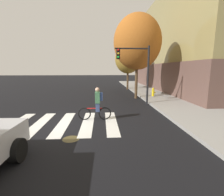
% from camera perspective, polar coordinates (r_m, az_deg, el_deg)
% --- Properties ---
extents(ground_plane, '(120.00, 120.00, 0.00)m').
position_cam_1_polar(ground_plane, '(8.36, -17.47, -8.52)').
color(ground_plane, black).
extents(crosswalk_stripes, '(5.17, 3.62, 0.01)m').
position_cam_1_polar(crosswalk_stripes, '(8.32, -16.49, -8.50)').
color(crosswalk_stripes, silver).
rests_on(crosswalk_stripes, ground).
extents(manhole_cover, '(0.64, 0.64, 0.01)m').
position_cam_1_polar(manhole_cover, '(6.52, -14.18, -13.76)').
color(manhole_cover, '#473D1E').
rests_on(manhole_cover, ground).
extents(cyclist, '(1.71, 0.36, 1.69)m').
position_cam_1_polar(cyclist, '(8.36, -5.31, -2.07)').
color(cyclist, black).
rests_on(cyclist, ground).
extents(traffic_light_near, '(2.47, 0.28, 4.20)m').
position_cam_1_polar(traffic_light_near, '(11.83, 8.70, 11.29)').
color(traffic_light_near, black).
rests_on(traffic_light_near, ground).
extents(fire_hydrant, '(0.33, 0.22, 0.78)m').
position_cam_1_polar(fire_hydrant, '(15.20, 14.24, 2.03)').
color(fire_hydrant, gold).
rests_on(fire_hydrant, sidewalk).
extents(street_tree_near, '(4.02, 4.02, 7.14)m').
position_cam_1_polar(street_tree_near, '(14.66, 8.87, 18.78)').
color(street_tree_near, '#4C3823').
rests_on(street_tree_near, ground).
extents(street_tree_mid, '(3.21, 3.21, 5.71)m').
position_cam_1_polar(street_tree_mid, '(20.80, 5.62, 13.61)').
color(street_tree_mid, '#4C3823').
rests_on(street_tree_mid, ground).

